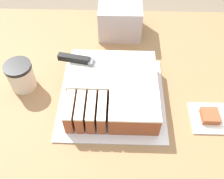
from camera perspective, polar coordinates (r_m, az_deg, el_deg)
countertop at (r=1.32m, az=3.23°, el=-14.78°), size 1.40×1.10×0.92m
cake_board at (r=0.93m, az=0.00°, el=-1.71°), size 0.37×0.37×0.01m
cake at (r=0.90m, az=0.31°, el=0.23°), size 0.30×0.30×0.08m
knife at (r=0.92m, az=-5.80°, el=6.23°), size 0.32×0.08×0.02m
coffee_cup at (r=0.98m, az=-19.23°, el=2.84°), size 0.10×0.10×0.11m
paper_napkin at (r=0.93m, az=20.31°, el=-5.87°), size 0.12×0.12×0.01m
brownie at (r=0.92m, az=20.55°, el=-5.39°), size 0.06×0.06×0.02m
storage_box at (r=1.15m, az=1.76°, el=15.25°), size 0.18×0.17×0.14m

